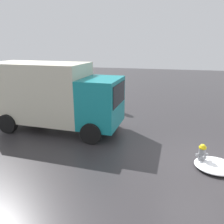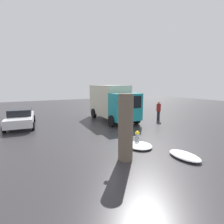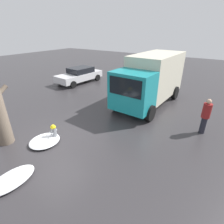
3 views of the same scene
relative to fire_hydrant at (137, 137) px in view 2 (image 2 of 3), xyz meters
name	(u,v)px [view 2 (image 2 of 3)]	position (x,y,z in m)	size (l,w,h in m)	color
ground_plane	(137,144)	(0.00, 0.00, -0.39)	(60.00, 60.00, 0.00)	#333033
fire_hydrant	(137,137)	(0.00, 0.00, 0.00)	(0.43, 0.34, 0.76)	gray
tree_trunk	(126,127)	(-1.34, 1.62, 1.07)	(0.97, 0.64, 2.89)	#6B5B4C
delivery_truck	(112,102)	(6.52, -1.88, 1.32)	(6.29, 2.74, 3.17)	teal
pedestrian	(159,110)	(4.36, -5.52, 0.57)	(0.38, 0.38, 1.76)	#23232D
parked_car	(20,117)	(7.65, 5.58, 0.32)	(4.57, 2.33, 1.37)	silver
snow_pile_by_hydrant	(140,145)	(-0.44, 0.15, -0.29)	(1.35, 1.23, 0.20)	white
snow_pile_curbside	(185,156)	(-2.46, -0.82, -0.29)	(1.57, 0.90, 0.21)	white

